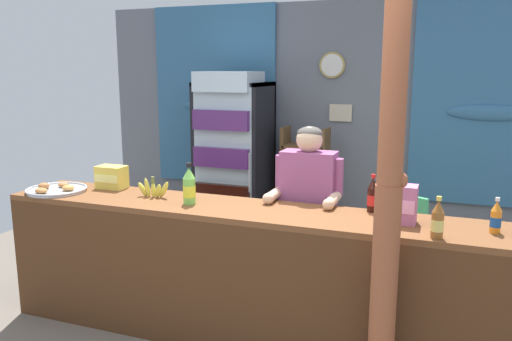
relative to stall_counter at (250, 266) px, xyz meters
name	(u,v)px	position (x,y,z in m)	size (l,w,h in m)	color
ground_plane	(289,302)	(0.03, 0.79, -0.60)	(7.37, 7.37, 0.00)	#665B51
back_wall_curtained	(338,121)	(0.04, 2.51, 0.74)	(5.51, 0.22, 2.60)	slate
stall_counter	(250,266)	(0.00, 0.00, 0.00)	(3.76, 0.56, 0.96)	brown
timber_post	(389,195)	(0.91, -0.30, 0.64)	(0.17, 0.15, 2.58)	#995133
drink_fridge	(233,152)	(-0.96, 1.93, 0.43)	(0.72, 0.69, 1.87)	black
bottle_shelf_rack	(305,186)	(-0.23, 2.17, 0.07)	(0.48, 0.28, 1.29)	brown
plastic_lawn_chair	(411,233)	(0.93, 1.46, -0.10)	(0.60, 0.60, 0.86)	#4CC675
shopkeeper	(308,201)	(0.25, 0.54, 0.34)	(0.51, 0.42, 1.49)	#28282D
soda_bottle_lime_soda	(189,187)	(-0.49, 0.09, 0.49)	(0.09, 0.09, 0.29)	#75C64C
soda_bottle_cola	(373,196)	(0.74, 0.34, 0.47)	(0.07, 0.07, 0.25)	black
soda_bottle_orange_soda	(496,218)	(1.47, 0.13, 0.45)	(0.06, 0.06, 0.21)	orange
soda_bottle_iced_tea	(438,220)	(1.16, -0.09, 0.47)	(0.07, 0.07, 0.24)	brown
snack_box_instant_noodle	(112,177)	(-1.29, 0.30, 0.45)	(0.23, 0.15, 0.18)	#EAD14C
snack_box_wafer	(401,204)	(0.94, 0.14, 0.48)	(0.19, 0.14, 0.24)	#B76699
pastry_tray	(56,189)	(-1.62, 0.04, 0.38)	(0.45, 0.45, 0.07)	#BCBCC1
banana_bunch	(153,189)	(-0.83, 0.16, 0.43)	(0.28, 0.05, 0.16)	#DBCC42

